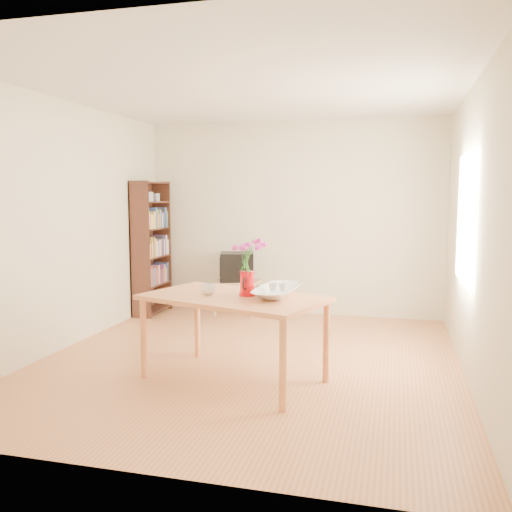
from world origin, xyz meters
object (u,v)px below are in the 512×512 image
(mug, at_px, (208,289))
(bowl, at_px, (277,269))
(television, at_px, (237,266))
(table, at_px, (234,304))
(pitcher, at_px, (247,284))

(mug, distance_m, bowl, 0.63)
(bowl, bearing_deg, television, 113.94)
(table, relative_size, bowl, 3.52)
(bowl, bearing_deg, pitcher, -168.78)
(table, height_order, bowl, bowl)
(pitcher, height_order, television, pitcher)
(mug, relative_size, television, 0.24)
(mug, bearing_deg, bowl, -153.34)
(table, xyz_separation_m, mug, (-0.23, -0.01, 0.12))
(table, relative_size, television, 3.25)
(table, xyz_separation_m, bowl, (0.37, 0.10, 0.30))
(table, bearing_deg, mug, -160.49)
(pitcher, relative_size, bowl, 0.44)
(pitcher, distance_m, bowl, 0.29)
(mug, relative_size, bowl, 0.26)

